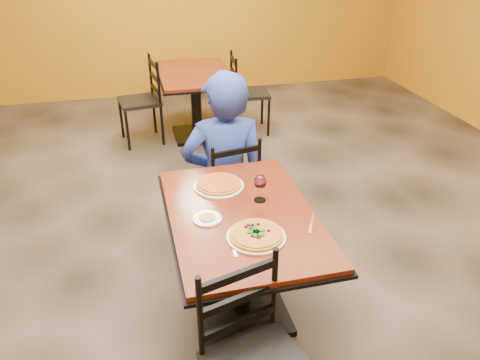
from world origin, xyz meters
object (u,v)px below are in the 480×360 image
object	(u,v)px
plate_far	(219,186)
side_plate	(207,219)
diner	(224,157)
table_second	(196,89)
pizza_main	(256,234)
pizza_far	(219,184)
chair_main_far	(227,186)
table_main	(242,241)
chair_second_left	(139,102)
wine_glass	(260,187)
chair_second_right	(250,94)
plate_main	(256,237)

from	to	relation	value
plate_far	side_plate	size ratio (longest dim) A/B	1.94
side_plate	diner	bearing A→B (deg)	72.27
table_second	diner	distance (m)	1.96
table_second	pizza_main	world-z (taller)	pizza_main
diner	pizza_far	size ratio (longest dim) A/B	4.69
pizza_far	side_plate	world-z (taller)	pizza_far
chair_main_far	plate_far	bearing A→B (deg)	62.20
table_main	table_second	distance (m)	2.86
plate_far	chair_main_far	bearing A→B (deg)	72.42
table_main	table_second	xyz separation A→B (m)	(0.19, 2.86, -0.00)
side_plate	pizza_main	bearing A→B (deg)	-46.54
pizza_far	side_plate	size ratio (longest dim) A/B	1.75
chair_second_left	pizza_main	xyz separation A→B (m)	(0.45, -3.10, 0.31)
table_main	table_second	bearing A→B (deg)	86.11
plate_far	wine_glass	size ratio (longest dim) A/B	1.72
diner	side_plate	xyz separation A→B (m)	(-0.29, -0.92, 0.10)
chair_main_far	chair_second_right	distance (m)	2.12
table_main	wine_glass	bearing A→B (deg)	38.51
chair_main_far	plate_far	xyz separation A→B (m)	(-0.17, -0.53, 0.32)
chair_main_far	diner	world-z (taller)	diner
chair_second_right	pizza_far	bearing A→B (deg)	165.69
diner	chair_second_right	bearing A→B (deg)	-106.70
chair_main_far	side_plate	xyz separation A→B (m)	(-0.30, -0.88, 0.32)
table_main	diner	bearing A→B (deg)	83.95
table_second	diner	size ratio (longest dim) A/B	0.90
table_second	chair_main_far	xyz separation A→B (m)	(-0.09, -2.00, -0.12)
diner	wine_glass	bearing A→B (deg)	96.56
chair_main_far	diner	distance (m)	0.23
chair_second_left	plate_far	xyz separation A→B (m)	(0.37, -2.53, 0.29)
chair_main_far	wine_glass	distance (m)	0.86
plate_far	diner	bearing A→B (deg)	74.61
table_main	chair_second_left	world-z (taller)	chair_second_left
chair_main_far	pizza_far	world-z (taller)	chair_main_far
chair_second_right	chair_second_left	bearing A→B (deg)	94.90
chair_main_far	side_plate	distance (m)	0.98
plate_far	table_main	bearing A→B (deg)	-78.98
chair_second_right	wine_glass	xyz separation A→B (m)	(-0.68, -2.75, 0.38)
table_second	pizza_main	size ratio (longest dim) A/B	4.18
plate_main	chair_second_right	bearing A→B (deg)	75.49
plate_far	wine_glass	bearing A→B (deg)	-47.23
chair_main_far	wine_glass	world-z (taller)	wine_glass
chair_main_far	table_second	bearing A→B (deg)	-102.75
chair_second_left	pizza_far	xyz separation A→B (m)	(0.37, -2.53, 0.31)
plate_main	pizza_far	bearing A→B (deg)	97.94
chair_second_right	side_plate	bearing A→B (deg)	165.41
table_main	chair_main_far	size ratio (longest dim) A/B	1.42
table_second	pizza_main	bearing A→B (deg)	-93.29
pizza_far	wine_glass	bearing A→B (deg)	-47.23
pizza_far	wine_glass	size ratio (longest dim) A/B	1.56
plate_main	wine_glass	xyz separation A→B (m)	(0.12, 0.35, 0.08)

